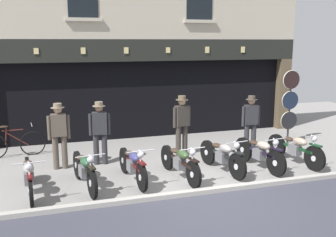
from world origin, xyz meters
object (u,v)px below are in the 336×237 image
(motorcycle_center_left, at_px, (133,164))
(motorcycle_center_right, at_px, (222,155))
(salesman_left, at_px, (59,133))
(motorcycle_left, at_px, (84,169))
(motorcycle_right, at_px, (260,152))
(shopkeeper_center, at_px, (100,130))
(tyre_sign_pole, at_px, (290,101))
(motorcycle_center, at_px, (180,161))
(motorcycle_far_right, at_px, (295,148))
(advert_board_near, at_px, (98,89))
(salesman_right, at_px, (182,122))
(assistant_far_right, at_px, (251,121))
(motorcycle_far_left, at_px, (29,176))
(leaning_bicycle, at_px, (13,144))
(advert_board_far, at_px, (62,90))

(motorcycle_center_left, distance_m, motorcycle_center_right, 2.30)
(salesman_left, bearing_deg, motorcycle_left, 107.65)
(motorcycle_right, xyz_separation_m, shopkeeper_center, (-3.86, 1.59, 0.51))
(tyre_sign_pole, bearing_deg, shopkeeper_center, -176.19)
(motorcycle_left, xyz_separation_m, motorcycle_center, (2.24, -0.04, -0.01))
(motorcycle_far_right, height_order, advert_board_near, advert_board_near)
(motorcycle_far_right, bearing_deg, advert_board_near, -51.23)
(motorcycle_center, distance_m, salesman_right, 1.96)
(motorcycle_center_left, bearing_deg, motorcycle_right, 173.58)
(motorcycle_right, bearing_deg, motorcycle_far_right, 175.53)
(assistant_far_right, distance_m, tyre_sign_pole, 1.79)
(motorcycle_far_left, bearing_deg, leaning_bicycle, -84.71)
(motorcycle_left, relative_size, shopkeeper_center, 1.18)
(motorcycle_center, distance_m, motorcycle_center_right, 1.17)
(salesman_left, bearing_deg, motorcycle_far_left, 66.26)
(motorcycle_center, xyz_separation_m, salesman_left, (-2.71, 1.59, 0.53))
(advert_board_near, bearing_deg, motorcycle_center_right, -58.72)
(motorcycle_right, bearing_deg, tyre_sign_pole, -146.25)
(motorcycle_center, height_order, motorcycle_center_right, motorcycle_center_right)
(salesman_left, relative_size, leaning_bicycle, 0.99)
(motorcycle_center, height_order, advert_board_far, advert_board_far)
(shopkeeper_center, height_order, advert_board_near, advert_board_near)
(leaning_bicycle, bearing_deg, advert_board_far, 124.56)
(motorcycle_center_left, distance_m, advert_board_far, 4.56)
(motorcycle_center, xyz_separation_m, motorcycle_right, (2.19, 0.07, 0.01))
(assistant_far_right, relative_size, leaning_bicycle, 0.97)
(motorcycle_far_left, bearing_deg, tyre_sign_pole, -170.35)
(shopkeeper_center, relative_size, assistant_far_right, 1.01)
(salesman_left, height_order, assistant_far_right, salesman_left)
(motorcycle_far_right, relative_size, advert_board_far, 2.00)
(salesman_left, relative_size, salesman_right, 0.98)
(assistant_far_right, bearing_deg, salesman_right, 2.00)
(motorcycle_left, xyz_separation_m, leaning_bicycle, (-1.71, 3.01, -0.06))
(motorcycle_far_right, xyz_separation_m, assistant_far_right, (-0.56, 1.43, 0.50))
(motorcycle_center_right, bearing_deg, motorcycle_center, -2.57)
(salesman_left, bearing_deg, motorcycle_center, 150.31)
(motorcycle_center_left, bearing_deg, salesman_right, -142.96)
(salesman_left, bearing_deg, shopkeeper_center, -175.39)
(motorcycle_left, relative_size, motorcycle_center_right, 1.01)
(motorcycle_left, relative_size, tyre_sign_pole, 0.85)
(advert_board_far, bearing_deg, motorcycle_far_left, -102.39)
(motorcycle_center_right, xyz_separation_m, advert_board_far, (-3.65, 4.14, 1.29))
(motorcycle_far_left, height_order, motorcycle_center, motorcycle_center)
(motorcycle_right, bearing_deg, motorcycle_left, -7.82)
(motorcycle_left, distance_m, tyre_sign_pole, 7.02)
(motorcycle_center, relative_size, motorcycle_far_right, 1.01)
(leaning_bicycle, bearing_deg, tyre_sign_pole, 78.05)
(motorcycle_left, bearing_deg, tyre_sign_pole, -171.51)
(salesman_right, bearing_deg, shopkeeper_center, -8.58)
(motorcycle_center_left, relative_size, salesman_left, 1.15)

